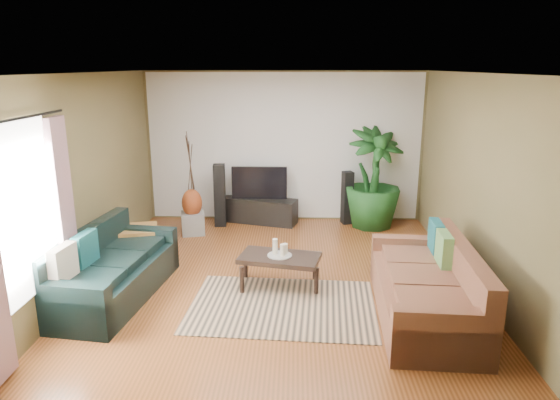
{
  "coord_description": "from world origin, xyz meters",
  "views": [
    {
      "loc": [
        0.2,
        -6.22,
        2.79
      ],
      "look_at": [
        0.0,
        0.2,
        1.05
      ],
      "focal_mm": 32.0,
      "sensor_mm": 36.0,
      "label": 1
    }
  ],
  "objects_px": {
    "speaker_right": "(347,198)",
    "side_table": "(139,246)",
    "potted_plant": "(373,178)",
    "speaker_left": "(220,195)",
    "tv_stand": "(260,210)",
    "sofa_left": "(113,265)",
    "coffee_table": "(280,271)",
    "pedestal": "(193,223)",
    "sofa_right": "(425,281)",
    "vase": "(192,203)",
    "television": "(259,183)"
  },
  "relations": [
    {
      "from": "speaker_right",
      "to": "side_table",
      "type": "height_order",
      "value": "speaker_right"
    },
    {
      "from": "potted_plant",
      "to": "speaker_left",
      "type": "bearing_deg",
      "value": -179.35
    },
    {
      "from": "tv_stand",
      "to": "side_table",
      "type": "height_order",
      "value": "side_table"
    },
    {
      "from": "sofa_left",
      "to": "coffee_table",
      "type": "distance_m",
      "value": 2.08
    },
    {
      "from": "pedestal",
      "to": "speaker_right",
      "type": "bearing_deg",
      "value": 14.04
    },
    {
      "from": "sofa_right",
      "to": "side_table",
      "type": "xyz_separation_m",
      "value": [
        -3.71,
        1.39,
        -0.14
      ]
    },
    {
      "from": "speaker_right",
      "to": "side_table",
      "type": "distance_m",
      "value": 3.8
    },
    {
      "from": "speaker_right",
      "to": "vase",
      "type": "distance_m",
      "value": 2.76
    },
    {
      "from": "speaker_right",
      "to": "potted_plant",
      "type": "relative_size",
      "value": 0.54
    },
    {
      "from": "sofa_right",
      "to": "tv_stand",
      "type": "xyz_separation_m",
      "value": [
        -2.12,
        3.47,
        -0.2
      ]
    },
    {
      "from": "pedestal",
      "to": "side_table",
      "type": "distance_m",
      "value": 1.49
    },
    {
      "from": "television",
      "to": "speaker_right",
      "type": "height_order",
      "value": "television"
    },
    {
      "from": "sofa_right",
      "to": "vase",
      "type": "distance_m",
      "value": 4.26
    },
    {
      "from": "pedestal",
      "to": "television",
      "type": "bearing_deg",
      "value": 31.48
    },
    {
      "from": "speaker_left",
      "to": "sofa_right",
      "type": "bearing_deg",
      "value": -54.76
    },
    {
      "from": "sofa_left",
      "to": "side_table",
      "type": "relative_size",
      "value": 3.65
    },
    {
      "from": "coffee_table",
      "to": "side_table",
      "type": "height_order",
      "value": "side_table"
    },
    {
      "from": "sofa_left",
      "to": "speaker_right",
      "type": "height_order",
      "value": "speaker_right"
    },
    {
      "from": "sofa_left",
      "to": "coffee_table",
      "type": "height_order",
      "value": "sofa_left"
    },
    {
      "from": "sofa_right",
      "to": "side_table",
      "type": "height_order",
      "value": "sofa_right"
    },
    {
      "from": "television",
      "to": "coffee_table",
      "type": "bearing_deg",
      "value": -80.54
    },
    {
      "from": "coffee_table",
      "to": "pedestal",
      "type": "bearing_deg",
      "value": 139.18
    },
    {
      "from": "sofa_left",
      "to": "pedestal",
      "type": "bearing_deg",
      "value": -3.79
    },
    {
      "from": "tv_stand",
      "to": "coffee_table",
      "type": "bearing_deg",
      "value": -64.54
    },
    {
      "from": "speaker_left",
      "to": "pedestal",
      "type": "relative_size",
      "value": 2.98
    },
    {
      "from": "speaker_left",
      "to": "television",
      "type": "bearing_deg",
      "value": 10.29
    },
    {
      "from": "sofa_right",
      "to": "television",
      "type": "xyz_separation_m",
      "value": [
        -2.12,
        3.47,
        0.32
      ]
    },
    {
      "from": "potted_plant",
      "to": "pedestal",
      "type": "xyz_separation_m",
      "value": [
        -3.1,
        -0.51,
        -0.69
      ]
    },
    {
      "from": "sofa_left",
      "to": "television",
      "type": "distance_m",
      "value": 3.49
    },
    {
      "from": "coffee_table",
      "to": "tv_stand",
      "type": "relative_size",
      "value": 0.75
    },
    {
      "from": "television",
      "to": "vase",
      "type": "relative_size",
      "value": 2.08
    },
    {
      "from": "potted_plant",
      "to": "vase",
      "type": "distance_m",
      "value": 3.16
    },
    {
      "from": "sofa_left",
      "to": "vase",
      "type": "height_order",
      "value": "sofa_left"
    },
    {
      "from": "potted_plant",
      "to": "vase",
      "type": "bearing_deg",
      "value": -170.75
    },
    {
      "from": "potted_plant",
      "to": "speaker_right",
      "type": "bearing_deg",
      "value": 158.69
    },
    {
      "from": "potted_plant",
      "to": "tv_stand",
      "type": "bearing_deg",
      "value": 175.3
    },
    {
      "from": "sofa_right",
      "to": "potted_plant",
      "type": "xyz_separation_m",
      "value": [
        -0.11,
        3.3,
        0.45
      ]
    },
    {
      "from": "tv_stand",
      "to": "speaker_left",
      "type": "distance_m",
      "value": 0.79
    },
    {
      "from": "side_table",
      "to": "speaker_left",
      "type": "bearing_deg",
      "value": 64.42
    },
    {
      "from": "potted_plant",
      "to": "vase",
      "type": "xyz_separation_m",
      "value": [
        -3.1,
        -0.51,
        -0.34
      ]
    },
    {
      "from": "vase",
      "to": "side_table",
      "type": "distance_m",
      "value": 1.51
    },
    {
      "from": "television",
      "to": "vase",
      "type": "distance_m",
      "value": 1.3
    },
    {
      "from": "coffee_table",
      "to": "pedestal",
      "type": "distance_m",
      "value": 2.56
    },
    {
      "from": "sofa_right",
      "to": "tv_stand",
      "type": "height_order",
      "value": "sofa_right"
    },
    {
      "from": "sofa_left",
      "to": "television",
      "type": "height_order",
      "value": "television"
    },
    {
      "from": "sofa_right",
      "to": "speaker_right",
      "type": "distance_m",
      "value": 3.51
    },
    {
      "from": "speaker_left",
      "to": "vase",
      "type": "height_order",
      "value": "speaker_left"
    },
    {
      "from": "speaker_left",
      "to": "potted_plant",
      "type": "xyz_separation_m",
      "value": [
        2.7,
        0.03,
        0.32
      ]
    },
    {
      "from": "pedestal",
      "to": "potted_plant",
      "type": "bearing_deg",
      "value": 9.25
    },
    {
      "from": "sofa_right",
      "to": "pedestal",
      "type": "height_order",
      "value": "sofa_right"
    }
  ]
}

